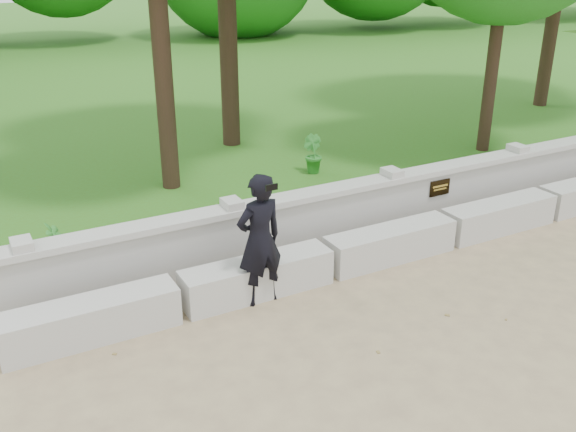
% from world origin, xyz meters
% --- Properties ---
extents(ground, '(80.00, 80.00, 0.00)m').
position_xyz_m(ground, '(0.00, 0.00, 0.00)').
color(ground, '#9D8960').
rests_on(ground, ground).
extents(lawn, '(40.00, 22.00, 0.25)m').
position_xyz_m(lawn, '(0.00, 14.00, 0.12)').
color(lawn, '#335F17').
rests_on(lawn, ground).
extents(concrete_bench, '(11.90, 0.45, 0.45)m').
position_xyz_m(concrete_bench, '(0.00, 1.90, 0.22)').
color(concrete_bench, '#AFADA5').
rests_on(concrete_bench, ground).
extents(parapet_wall, '(12.50, 0.35, 0.90)m').
position_xyz_m(parapet_wall, '(0.00, 2.60, 0.46)').
color(parapet_wall, '#A5A29B').
rests_on(parapet_wall, ground).
extents(man_main, '(0.63, 0.57, 1.62)m').
position_xyz_m(man_main, '(-3.05, 1.73, 0.81)').
color(man_main, black).
rests_on(man_main, ground).
extents(shrub_a, '(0.33, 0.38, 0.60)m').
position_xyz_m(shrub_a, '(-5.08, 3.30, 0.55)').
color(shrub_a, '#2E7D2A').
rests_on(shrub_a, lawn).
extents(shrub_b, '(0.35, 0.41, 0.67)m').
position_xyz_m(shrub_b, '(-0.46, 4.91, 0.58)').
color(shrub_b, '#2E7D2A').
rests_on(shrub_b, lawn).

